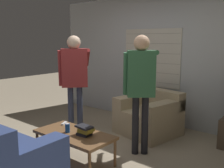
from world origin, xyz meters
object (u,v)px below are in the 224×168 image
coffee_table (74,136)px  spare_remote (64,123)px  book_stack (85,130)px  armchair_beige (149,116)px  soda_can (67,128)px  person_left_standing (75,72)px  person_right_standing (141,80)px

coffee_table → spare_remote: size_ratio=8.29×
coffee_table → book_stack: book_stack is taller
armchair_beige → soda_can: armchair_beige is taller
armchair_beige → spare_remote: 1.58m
person_left_standing → soda_can: bearing=-97.0°
coffee_table → spare_remote: 0.44m
coffee_table → spare_remote: bearing=157.5°
coffee_table → soda_can: (-0.10, -0.04, 0.10)m
coffee_table → person_left_standing: person_left_standing is taller
armchair_beige → coffee_table: armchair_beige is taller
person_right_standing → spare_remote: person_right_standing is taller
person_right_standing → person_left_standing: bearing=142.4°
person_right_standing → soda_can: (-0.64, -0.84, -0.64)m
coffee_table → soda_can: soda_can is taller
armchair_beige → book_stack: (-0.04, -1.58, 0.16)m
coffee_table → person_left_standing: size_ratio=0.64×
armchair_beige → person_right_standing: (0.33, -0.81, 0.79)m
coffee_table → person_right_standing: bearing=56.0°
person_left_standing → person_right_standing: person_left_standing is taller
person_right_standing → spare_remote: 1.33m
book_stack → coffee_table: bearing=-166.8°
armchair_beige → spare_remote: armchair_beige is taller
person_left_standing → spare_remote: person_left_standing is taller
person_left_standing → spare_remote: bearing=-105.5°
book_stack → soda_can: 0.28m
person_left_standing → book_stack: size_ratio=7.00×
armchair_beige → coffee_table: bearing=93.8°
person_left_standing → spare_remote: 0.96m
coffee_table → soda_can: 0.14m
person_right_standing → spare_remote: size_ratio=12.88×
book_stack → person_right_standing: bearing=63.8°
person_left_standing → soda_can: (0.67, -0.77, -0.64)m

